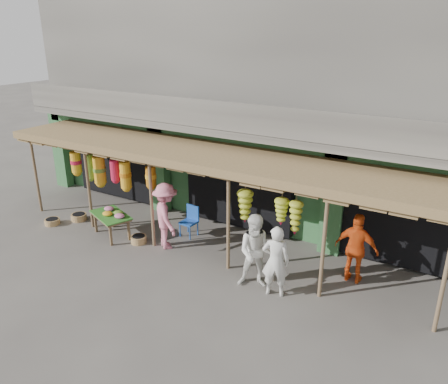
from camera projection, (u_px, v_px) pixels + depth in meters
The scene contains 12 objects.
ground at pixel (201, 255), 12.18m from camera, with size 80.00×80.00×0.00m, color #514C47.
building at pixel (278, 108), 14.90m from camera, with size 16.40×6.80×7.00m.
awning at pixel (211, 159), 11.98m from camera, with size 14.00×2.70×2.79m.
flower_table at pixel (112, 216), 13.10m from camera, with size 1.58×1.26×0.82m.
blue_chair at pixel (190, 219), 13.21m from camera, with size 0.47×0.48×0.94m.
basket_left at pixel (79, 217), 14.38m from camera, with size 0.50×0.50×0.21m, color olive.
basket_mid at pixel (52, 222), 14.07m from camera, with size 0.48×0.48×0.18m, color olive.
basket_right at pixel (139, 239), 12.86m from camera, with size 0.47×0.47×0.21m, color #A0744A.
person_front at pixel (276, 261), 10.11m from camera, with size 0.65×0.42×1.77m, color silver.
person_right at pixel (257, 252), 10.43m from camera, with size 0.91×0.71×1.88m, color white.
person_vendor at pixel (356, 249), 10.64m from camera, with size 1.06×0.44×1.81m, color #E04E15.
person_shopper at pixel (166, 216), 12.32m from camera, with size 1.25×0.72×1.93m, color pink.
Camera 1 is at (6.07, -8.91, 5.97)m, focal length 35.00 mm.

